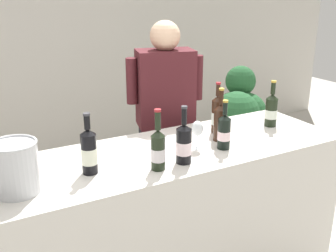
{
  "coord_description": "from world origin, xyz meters",
  "views": [
    {
      "loc": [
        -1.05,
        -1.9,
        1.91
      ],
      "look_at": [
        -0.01,
        0.0,
        1.16
      ],
      "focal_mm": 43.27,
      "sensor_mm": 36.0,
      "label": 1
    }
  ],
  "objects_px": {
    "person_server": "(165,137)",
    "potted_shrub": "(238,115)",
    "wine_bottle_3": "(271,110)",
    "wine_bottle_6": "(220,121)",
    "ice_bucket": "(15,167)",
    "wine_bottle_5": "(158,149)",
    "wine_glass": "(197,130)",
    "wine_bottle_2": "(224,131)",
    "wine_bottle_0": "(184,144)",
    "wine_bottle_1": "(89,151)",
    "wine_bottle_4": "(217,114)"
  },
  "relations": [
    {
      "from": "wine_bottle_1",
      "to": "wine_glass",
      "type": "distance_m",
      "value": 0.65
    },
    {
      "from": "wine_bottle_2",
      "to": "wine_bottle_5",
      "type": "xyz_separation_m",
      "value": [
        -0.47,
        -0.07,
        0.01
      ]
    },
    {
      "from": "person_server",
      "to": "potted_shrub",
      "type": "height_order",
      "value": "person_server"
    },
    {
      "from": "wine_bottle_4",
      "to": "wine_glass",
      "type": "distance_m",
      "value": 0.31
    },
    {
      "from": "wine_bottle_5",
      "to": "wine_glass",
      "type": "bearing_deg",
      "value": 23.36
    },
    {
      "from": "wine_bottle_2",
      "to": "wine_bottle_6",
      "type": "height_order",
      "value": "wine_bottle_6"
    },
    {
      "from": "wine_bottle_1",
      "to": "wine_bottle_6",
      "type": "xyz_separation_m",
      "value": [
        0.85,
        0.06,
        0.01
      ]
    },
    {
      "from": "wine_bottle_5",
      "to": "wine_bottle_6",
      "type": "relative_size",
      "value": 0.99
    },
    {
      "from": "wine_bottle_1",
      "to": "ice_bucket",
      "type": "distance_m",
      "value": 0.36
    },
    {
      "from": "wine_bottle_6",
      "to": "ice_bucket",
      "type": "distance_m",
      "value": 1.21
    },
    {
      "from": "ice_bucket",
      "to": "potted_shrub",
      "type": "xyz_separation_m",
      "value": [
        2.3,
        1.28,
        -0.46
      ]
    },
    {
      "from": "wine_bottle_4",
      "to": "ice_bucket",
      "type": "distance_m",
      "value": 1.29
    },
    {
      "from": "wine_bottle_5",
      "to": "ice_bucket",
      "type": "relative_size",
      "value": 1.32
    },
    {
      "from": "wine_bottle_5",
      "to": "ice_bucket",
      "type": "height_order",
      "value": "wine_bottle_5"
    },
    {
      "from": "wine_bottle_5",
      "to": "wine_glass",
      "type": "relative_size",
      "value": 1.92
    },
    {
      "from": "person_server",
      "to": "wine_bottle_2",
      "type": "bearing_deg",
      "value": -90.69
    },
    {
      "from": "wine_bottle_6",
      "to": "wine_glass",
      "type": "xyz_separation_m",
      "value": [
        -0.19,
        -0.05,
        -0.01
      ]
    },
    {
      "from": "wine_bottle_1",
      "to": "wine_glass",
      "type": "xyz_separation_m",
      "value": [
        0.65,
        0.02,
        -0.0
      ]
    },
    {
      "from": "person_server",
      "to": "wine_bottle_4",
      "type": "bearing_deg",
      "value": -76.66
    },
    {
      "from": "wine_bottle_1",
      "to": "wine_bottle_5",
      "type": "xyz_separation_m",
      "value": [
        0.32,
        -0.13,
        -0.01
      ]
    },
    {
      "from": "wine_bottle_3",
      "to": "wine_bottle_1",
      "type": "bearing_deg",
      "value": -174.78
    },
    {
      "from": "wine_bottle_0",
      "to": "wine_bottle_1",
      "type": "relative_size",
      "value": 0.99
    },
    {
      "from": "wine_bottle_4",
      "to": "wine_glass",
      "type": "xyz_separation_m",
      "value": [
        -0.26,
        -0.17,
        -0.01
      ]
    },
    {
      "from": "wine_bottle_0",
      "to": "potted_shrub",
      "type": "distance_m",
      "value": 2.05
    },
    {
      "from": "wine_bottle_3",
      "to": "potted_shrub",
      "type": "xyz_separation_m",
      "value": [
        0.63,
        1.13,
        -0.45
      ]
    },
    {
      "from": "wine_bottle_1",
      "to": "wine_bottle_6",
      "type": "height_order",
      "value": "wine_bottle_6"
    },
    {
      "from": "wine_bottle_5",
      "to": "potted_shrub",
      "type": "bearing_deg",
      "value": 40.38
    },
    {
      "from": "wine_bottle_2",
      "to": "wine_bottle_3",
      "type": "relative_size",
      "value": 0.93
    },
    {
      "from": "wine_bottle_1",
      "to": "potted_shrub",
      "type": "height_order",
      "value": "wine_bottle_1"
    },
    {
      "from": "ice_bucket",
      "to": "potted_shrub",
      "type": "distance_m",
      "value": 2.67
    },
    {
      "from": "ice_bucket",
      "to": "wine_bottle_3",
      "type": "bearing_deg",
      "value": 5.26
    },
    {
      "from": "ice_bucket",
      "to": "person_server",
      "type": "height_order",
      "value": "person_server"
    },
    {
      "from": "wine_bottle_2",
      "to": "wine_bottle_4",
      "type": "height_order",
      "value": "wine_bottle_4"
    },
    {
      "from": "wine_bottle_6",
      "to": "ice_bucket",
      "type": "xyz_separation_m",
      "value": [
        -1.2,
        -0.1,
        0.0
      ]
    },
    {
      "from": "wine_bottle_6",
      "to": "person_server",
      "type": "distance_m",
      "value": 0.69
    },
    {
      "from": "wine_glass",
      "to": "person_server",
      "type": "height_order",
      "value": "person_server"
    },
    {
      "from": "wine_bottle_6",
      "to": "wine_bottle_3",
      "type": "bearing_deg",
      "value": 7.12
    },
    {
      "from": "wine_bottle_5",
      "to": "wine_bottle_6",
      "type": "xyz_separation_m",
      "value": [
        0.52,
        0.19,
        0.01
      ]
    },
    {
      "from": "wine_bottle_3",
      "to": "potted_shrub",
      "type": "distance_m",
      "value": 1.37
    },
    {
      "from": "wine_bottle_3",
      "to": "wine_bottle_5",
      "type": "bearing_deg",
      "value": -166.0
    },
    {
      "from": "wine_bottle_2",
      "to": "wine_bottle_6",
      "type": "relative_size",
      "value": 0.89
    },
    {
      "from": "wine_bottle_6",
      "to": "potted_shrub",
      "type": "relative_size",
      "value": 0.29
    },
    {
      "from": "wine_bottle_5",
      "to": "ice_bucket",
      "type": "xyz_separation_m",
      "value": [
        -0.68,
        0.09,
        0.01
      ]
    },
    {
      "from": "wine_bottle_1",
      "to": "wine_bottle_2",
      "type": "bearing_deg",
      "value": -4.14
    },
    {
      "from": "wine_bottle_0",
      "to": "wine_bottle_2",
      "type": "height_order",
      "value": "wine_bottle_0"
    },
    {
      "from": "wine_bottle_0",
      "to": "person_server",
      "type": "height_order",
      "value": "person_server"
    },
    {
      "from": "wine_bottle_2",
      "to": "wine_glass",
      "type": "height_order",
      "value": "wine_bottle_2"
    },
    {
      "from": "potted_shrub",
      "to": "wine_bottle_4",
      "type": "bearing_deg",
      "value": -134.08
    },
    {
      "from": "wine_bottle_2",
      "to": "wine_bottle_0",
      "type": "bearing_deg",
      "value": -168.87
    },
    {
      "from": "wine_bottle_0",
      "to": "wine_bottle_1",
      "type": "bearing_deg",
      "value": 166.3
    }
  ]
}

